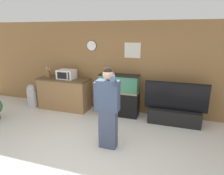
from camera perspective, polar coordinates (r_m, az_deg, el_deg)
The scene contains 9 objects.
ground_plane at distance 4.01m, azimuth -6.84°, elevation -19.73°, with size 18.00×18.00×0.00m, color beige.
wall_back_paneled at distance 5.78m, azimuth 3.49°, elevation 5.61°, with size 10.00×0.08×2.60m.
counter_island at distance 6.28m, azimuth -13.48°, elevation -1.70°, with size 1.57×0.62×0.95m.
microwave at distance 6.09m, azimuth -12.85°, elevation 3.72°, with size 0.50×0.40×0.27m.
knife_block at distance 6.43m, azimuth -17.83°, elevation 3.80°, with size 0.14×0.12×0.32m.
aquarium_on_stand at distance 5.61m, azimuth 2.05°, elevation -2.17°, with size 1.11×0.39×1.18m.
tv_on_stand at distance 5.40m, azimuth 17.37°, elevation -6.69°, with size 1.57×0.40×1.11m.
person_standing at distance 3.95m, azimuth -1.28°, elevation -5.72°, with size 0.53×0.40×1.68m.
trash_bin at distance 6.76m, azimuth -21.84°, elevation -2.11°, with size 0.31×0.31×0.73m.
Camera 1 is at (1.44, -2.93, 2.33)m, focal length 32.00 mm.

